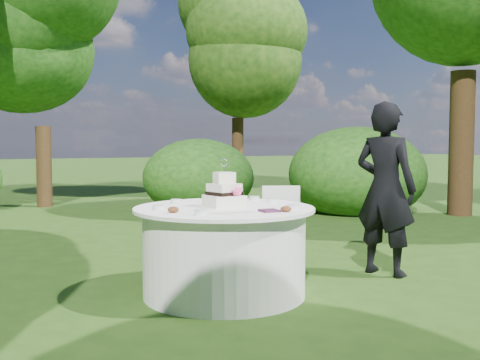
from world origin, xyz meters
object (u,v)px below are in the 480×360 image
at_px(table, 224,251).
at_px(cake, 225,193).
at_px(guest, 385,189).
at_px(chair, 282,222).
at_px(napkins, 269,211).

bearing_deg(table, cake, 63.15).
bearing_deg(guest, table, 66.68).
xyz_separation_m(table, chair, (0.88, 0.57, 0.13)).
xyz_separation_m(napkins, chair, (0.67, 1.01, -0.26)).
distance_m(guest, table, 1.82).
bearing_deg(guest, chair, 34.58).
relative_size(napkins, chair, 0.16).
relative_size(guest, cake, 4.10).
height_order(cake, chair, cake).
relative_size(guest, chair, 1.97).
height_order(napkins, chair, chair).
bearing_deg(table, guest, 1.38).
height_order(napkins, cake, cake).
bearing_deg(napkins, table, 115.18).
xyz_separation_m(guest, chair, (-0.88, 0.52, -0.35)).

